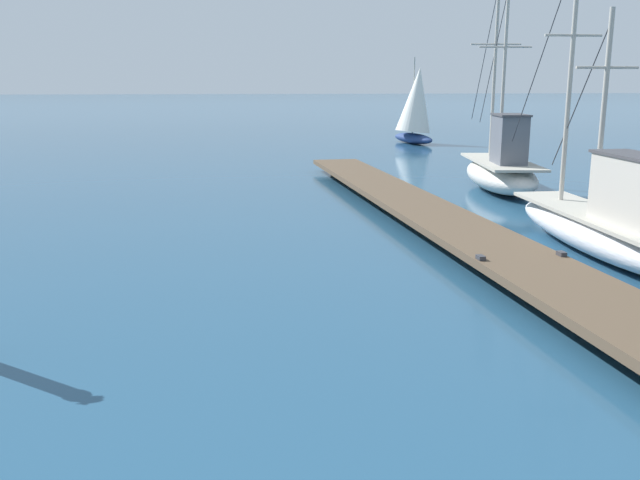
# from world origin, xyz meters

# --- Properties ---
(floating_dock) EXTENTS (3.28, 24.25, 0.53)m
(floating_dock) POSITION_xyz_m (6.20, 15.51, 0.36)
(floating_dock) COLOR brown
(floating_dock) RESTS_ON ground
(fishing_boat_1) EXTENTS (2.61, 7.79, 7.25)m
(fishing_boat_1) POSITION_xyz_m (10.18, 21.17, 0.76)
(fishing_boat_1) COLOR silver
(fishing_boat_1) RESTS_ON ground
(fishing_boat_2) EXTENTS (1.60, 8.95, 7.02)m
(fishing_boat_2) POSITION_xyz_m (9.05, 12.36, 0.69)
(fishing_boat_2) COLOR silver
(fishing_boat_2) RESTS_ON ground
(distant_sailboat) EXTENTS (2.84, 4.21, 4.97)m
(distant_sailboat) POSITION_xyz_m (11.95, 39.21, 2.23)
(distant_sailboat) COLOR navy
(distant_sailboat) RESTS_ON ground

